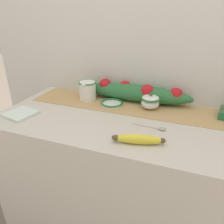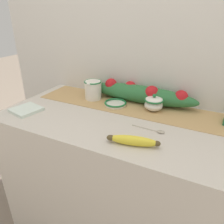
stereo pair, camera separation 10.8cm
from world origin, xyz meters
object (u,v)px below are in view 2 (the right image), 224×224
sugar_bowl (154,103)px  small_dish (115,104)px  banana (133,141)px  napkin_stack (26,110)px  spoon (158,131)px  cream_pitcher (93,89)px

sugar_bowl → small_dish: 0.22m
banana → napkin_stack: (-0.65, 0.05, -0.01)m
small_dish → napkin_stack: small_dish is taller
napkin_stack → small_dish: bearing=35.1°
small_dish → napkin_stack: 0.50m
spoon → napkin_stack: 0.73m
spoon → sugar_bowl: bearing=115.7°
cream_pitcher → sugar_bowl: 0.39m
small_dish → spoon: 0.36m
cream_pitcher → sugar_bowl: bearing=-0.2°
cream_pitcher → spoon: cream_pitcher is taller
small_dish → banana: (0.24, -0.34, 0.01)m
small_dish → napkin_stack: (-0.41, -0.29, -0.01)m
small_dish → banana: 0.41m
sugar_bowl → small_dish: sugar_bowl is taller
cream_pitcher → napkin_stack: size_ratio=0.90×
banana → spoon: (0.07, 0.15, -0.02)m
sugar_bowl → banana: bearing=-86.2°
cream_pitcher → small_dish: cream_pitcher is taller
sugar_bowl → spoon: size_ratio=0.64×
cream_pitcher → small_dish: (0.17, -0.03, -0.05)m
napkin_stack → banana: bearing=-4.2°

